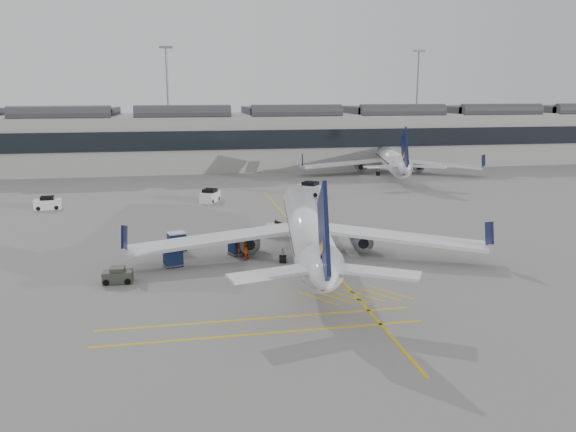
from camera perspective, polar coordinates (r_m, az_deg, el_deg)
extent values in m
plane|color=gray|center=(48.84, -6.98, -6.02)|extent=(220.00, 220.00, 0.00)
cube|color=#9E9E99|center=(118.71, -9.58, 7.49)|extent=(200.00, 20.00, 11.00)
cube|color=black|center=(108.47, -9.45, 7.57)|extent=(200.00, 0.50, 3.60)
cube|color=#38383D|center=(118.35, -9.69, 10.48)|extent=(200.00, 18.00, 1.40)
cylinder|color=slate|center=(132.31, -12.07, 10.92)|extent=(0.44, 0.44, 25.00)
cube|color=slate|center=(132.64, -12.32, 16.41)|extent=(3.00, 0.60, 0.50)
cylinder|color=slate|center=(144.43, 12.94, 10.99)|extent=(0.44, 0.44, 25.00)
cube|color=slate|center=(144.73, 13.19, 16.01)|extent=(3.00, 0.60, 0.50)
cube|color=gold|center=(59.74, 1.94, -2.49)|extent=(0.25, 60.00, 0.01)
cylinder|color=white|center=(53.59, 1.85, -1.03)|extent=(7.52, 27.94, 3.48)
cone|color=white|center=(68.93, 0.87, 2.01)|extent=(3.98, 4.17, 3.48)
cone|color=white|center=(38.08, 3.68, -6.13)|extent=(4.09, 4.90, 3.48)
cube|color=white|center=(52.51, -7.65, -2.35)|extent=(16.05, 5.89, 0.32)
cube|color=white|center=(53.84, 11.32, -2.12)|extent=(15.55, 9.98, 0.32)
cylinder|color=slate|center=(54.27, -3.86, -2.49)|extent=(2.41, 3.58, 1.94)
cylinder|color=slate|center=(55.05, 7.38, -2.35)|extent=(2.41, 3.58, 1.94)
cube|color=#0B1034|center=(37.87, 3.65, -2.14)|extent=(1.31, 7.00, 7.74)
cylinder|color=black|center=(64.51, 1.13, -1.09)|extent=(0.34, 0.62, 0.59)
cylinder|color=black|center=(51.90, -0.53, -4.38)|extent=(0.75, 0.83, 0.74)
cylinder|color=black|center=(52.25, 4.56, -4.30)|extent=(0.75, 0.83, 0.74)
cylinder|color=white|center=(110.10, 10.26, 5.78)|extent=(9.64, 28.60, 3.57)
cone|color=white|center=(125.99, 9.16, 6.64)|extent=(4.31, 4.48, 3.57)
cone|color=white|center=(93.87, 11.76, 4.83)|extent=(4.47, 5.22, 3.57)
cube|color=white|center=(107.79, 5.58, 5.32)|extent=(16.40, 4.96, 0.33)
cube|color=white|center=(110.54, 15.00, 5.13)|extent=(15.65, 11.13, 0.33)
cylinder|color=slate|center=(110.05, 7.34, 5.07)|extent=(2.69, 3.77, 1.99)
cylinder|color=slate|center=(111.71, 12.99, 4.97)|extent=(2.69, 3.77, 1.99)
cube|color=#0B1034|center=(94.12, 11.78, 6.48)|extent=(1.84, 7.12, 7.96)
cylinder|color=black|center=(121.15, 9.44, 5.12)|extent=(0.39, 0.65, 0.61)
cylinder|color=black|center=(107.76, 9.14, 4.28)|extent=(0.81, 0.89, 0.76)
cylinder|color=black|center=(108.49, 11.63, 4.23)|extent=(0.81, 0.89, 0.76)
cube|color=silver|center=(61.47, -0.80, -1.75)|extent=(3.62, 1.96, 0.63)
cube|color=black|center=(61.30, 0.04, -1.10)|extent=(3.19, 1.54, 1.33)
cube|color=silver|center=(61.33, -1.73, -1.18)|extent=(1.01, 1.30, 0.81)
cylinder|color=black|center=(60.91, -1.99, -2.01)|extent=(0.42, 0.23, 0.40)
cylinder|color=black|center=(62.13, -1.96, -1.72)|extent=(0.42, 0.23, 0.40)
cylinder|color=black|center=(60.89, 0.39, -2.01)|extent=(0.42, 0.23, 0.40)
cylinder|color=black|center=(62.11, 0.37, -1.72)|extent=(0.42, 0.23, 0.40)
cube|color=gray|center=(54.90, -5.04, -3.68)|extent=(2.21, 2.05, 0.12)
cube|color=navy|center=(54.68, -5.06, -2.85)|extent=(2.04, 1.94, 1.51)
cube|color=silver|center=(54.48, -5.08, -2.05)|extent=(2.11, 2.01, 0.10)
cylinder|color=black|center=(54.10, -5.40, -4.02)|extent=(0.25, 0.19, 0.23)
cylinder|color=black|center=(55.06, -6.00, -3.74)|extent=(0.25, 0.19, 0.23)
cylinder|color=black|center=(54.80, -4.08, -3.77)|extent=(0.25, 0.19, 0.23)
cylinder|color=black|center=(55.75, -4.69, -3.50)|extent=(0.25, 0.19, 0.23)
cube|color=gray|center=(54.96, -4.47, -3.67)|extent=(2.00, 1.81, 0.12)
cube|color=navy|center=(54.75, -4.49, -2.89)|extent=(1.84, 1.72, 1.41)
cube|color=silver|center=(54.56, -4.50, -2.14)|extent=(1.91, 1.78, 0.10)
cylinder|color=black|center=(54.24, -4.89, -3.97)|extent=(0.23, 0.16, 0.21)
cylinder|color=black|center=(55.18, -5.35, -3.69)|extent=(0.23, 0.16, 0.21)
cylinder|color=black|center=(54.79, -3.59, -3.78)|extent=(0.23, 0.16, 0.21)
cylinder|color=black|center=(55.72, -4.07, -3.51)|extent=(0.23, 0.16, 0.21)
cube|color=gray|center=(56.99, -11.21, -3.27)|extent=(2.10, 1.89, 0.12)
cube|color=navy|center=(56.77, -11.24, -2.47)|extent=(1.93, 1.79, 1.50)
cube|color=silver|center=(56.58, -11.28, -1.70)|extent=(2.00, 1.86, 0.10)
cylinder|color=black|center=(56.30, -11.75, -3.57)|extent=(0.25, 0.16, 0.23)
cylinder|color=black|center=(57.36, -12.06, -3.29)|extent=(0.25, 0.16, 0.23)
cylinder|color=black|center=(56.68, -10.34, -3.40)|extent=(0.25, 0.16, 0.23)
cylinder|color=black|center=(57.73, -10.67, -3.12)|extent=(0.25, 0.16, 0.23)
cube|color=gray|center=(52.00, -11.57, -4.83)|extent=(2.00, 1.81, 0.12)
cube|color=navy|center=(51.78, -11.61, -4.01)|extent=(1.84, 1.72, 1.41)
cube|color=silver|center=(51.58, -11.64, -3.22)|extent=(1.90, 1.78, 0.10)
cylinder|color=black|center=(51.34, -12.11, -5.16)|extent=(0.23, 0.16, 0.21)
cylinder|color=black|center=(52.33, -12.46, -4.84)|extent=(0.23, 0.16, 0.21)
cylinder|color=black|center=(51.72, -10.66, -4.97)|extent=(0.23, 0.16, 0.21)
cylinder|color=black|center=(52.70, -11.03, -4.65)|extent=(0.23, 0.16, 0.21)
imported|color=#DF4E0B|center=(54.06, -4.87, -3.13)|extent=(0.80, 0.76, 1.83)
imported|color=#DC3D0B|center=(52.74, -4.39, -3.58)|extent=(1.07, 1.05, 1.73)
cube|color=#464A3F|center=(48.68, -16.90, -5.90)|extent=(2.42, 1.52, 0.94)
cube|color=#464A3F|center=(48.51, -16.94, -5.27)|extent=(1.18, 1.18, 0.47)
cylinder|color=black|center=(48.33, -17.98, -6.43)|extent=(0.54, 0.26, 0.53)
cylinder|color=black|center=(49.47, -17.76, -5.98)|extent=(0.54, 0.26, 0.53)
cylinder|color=black|center=(48.06, -15.98, -6.40)|extent=(0.54, 0.26, 0.53)
cylinder|color=black|center=(49.22, -15.80, -5.94)|extent=(0.54, 0.26, 0.53)
cone|color=#F24C0A|center=(67.00, -0.83, -0.64)|extent=(0.32, 0.32, 0.45)
cone|color=#F24C0A|center=(60.10, 7.18, -2.25)|extent=(0.36, 0.36, 0.49)
cube|color=silver|center=(82.21, -23.22, 1.10)|extent=(3.53, 2.01, 1.31)
cube|color=black|center=(82.07, -23.27, 1.65)|extent=(1.84, 1.75, 0.56)
cylinder|color=black|center=(81.69, -24.04, 0.69)|extent=(0.58, 0.26, 0.56)
cylinder|color=black|center=(83.15, -23.91, 0.89)|extent=(0.58, 0.26, 0.56)
cylinder|color=black|center=(81.41, -22.47, 0.79)|extent=(0.58, 0.26, 0.56)
cylinder|color=black|center=(82.88, -22.37, 0.99)|extent=(0.58, 0.26, 0.56)
cube|color=silver|center=(81.40, -7.92, 1.93)|extent=(3.21, 4.09, 1.42)
cube|color=black|center=(81.25, -7.94, 2.53)|extent=(2.34, 2.39, 0.61)
cylinder|color=black|center=(80.07, -7.70, 1.47)|extent=(0.46, 0.65, 0.61)
cylinder|color=black|center=(80.68, -8.77, 1.52)|extent=(0.46, 0.65, 0.61)
cylinder|color=black|center=(82.29, -7.07, 1.78)|extent=(0.46, 0.65, 0.61)
cylinder|color=black|center=(82.89, -8.12, 1.83)|extent=(0.46, 0.65, 0.61)
cube|color=silver|center=(85.61, 2.28, 2.62)|extent=(4.49, 4.24, 1.61)
cube|color=black|center=(85.45, 2.28, 3.27)|extent=(2.84, 2.82, 0.69)
cylinder|color=black|center=(85.51, 1.17, 2.30)|extent=(0.69, 0.64, 0.69)
cylinder|color=black|center=(87.11, 1.74, 2.49)|extent=(0.69, 0.64, 0.69)
cylinder|color=black|center=(84.27, 2.83, 2.14)|extent=(0.69, 0.64, 0.69)
cylinder|color=black|center=(85.90, 3.37, 2.33)|extent=(0.69, 0.64, 0.69)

